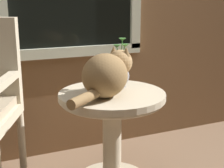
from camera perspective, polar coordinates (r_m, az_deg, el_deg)
wicker_side_table at (r=1.92m, az=0.00°, el=-6.37°), size 0.61×0.61×0.58m
cat at (r=1.78m, az=-0.86°, el=1.79°), size 0.47×0.40×0.25m
pewter_vase_with_ivy at (r=1.97m, az=1.44°, el=1.99°), size 0.11×0.11×0.29m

